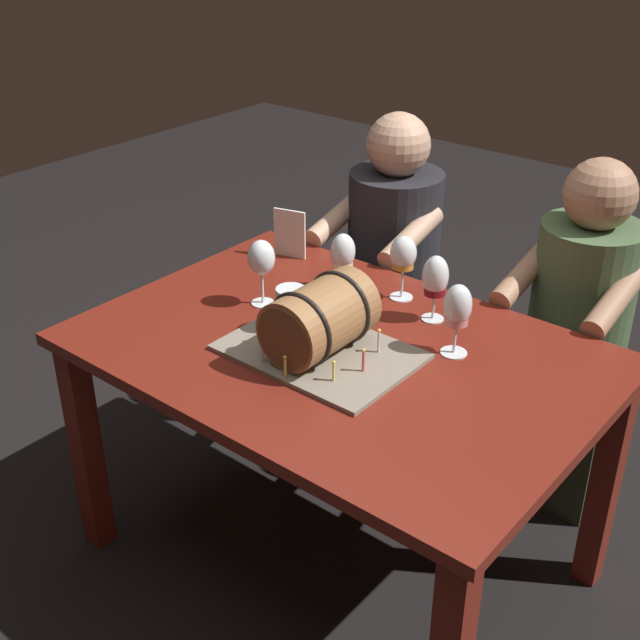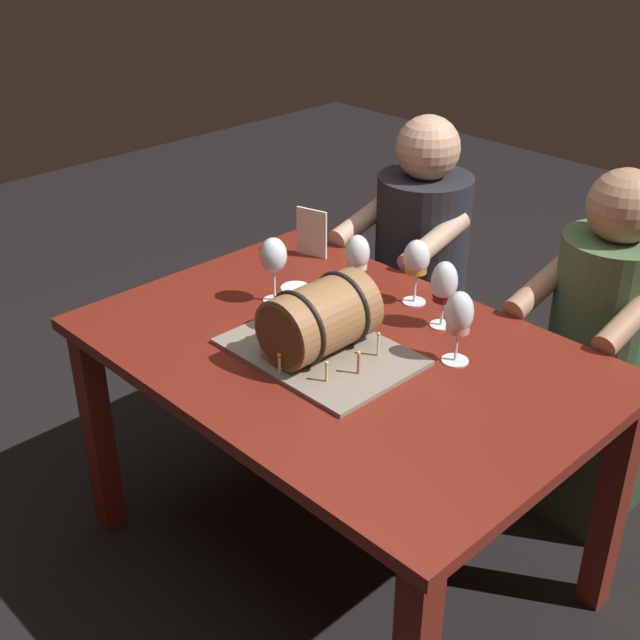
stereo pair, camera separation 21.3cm
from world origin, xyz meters
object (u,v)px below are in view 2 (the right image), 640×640
at_px(dining_table, 341,381).
at_px(barrel_cake, 320,323).
at_px(wine_glass_empty, 273,257).
at_px(person_seated_left, 418,290).
at_px(beer_pint, 296,311).
at_px(wine_glass_red, 444,285).
at_px(menu_card, 312,233).
at_px(wine_glass_rose, 459,316).
at_px(wine_glass_white, 357,255).
at_px(person_seated_right, 594,368).
at_px(wine_glass_amber, 417,260).

distance_m(dining_table, barrel_cake, 0.21).
distance_m(wine_glass_empty, person_seated_left, 0.79).
xyz_separation_m(barrel_cake, beer_pint, (-0.13, 0.04, -0.03)).
xyz_separation_m(wine_glass_red, person_seated_left, (-0.46, 0.47, -0.34)).
bearing_deg(menu_card, wine_glass_rose, -29.74).
distance_m(wine_glass_red, wine_glass_rose, 0.19).
distance_m(wine_glass_white, person_seated_right, 0.81).
bearing_deg(person_seated_left, beer_pint, -75.54).
bearing_deg(wine_glass_empty, menu_card, 117.86).
bearing_deg(barrel_cake, menu_card, 138.37).
relative_size(dining_table, wine_glass_amber, 7.00).
bearing_deg(menu_card, wine_glass_white, -31.62).
height_order(wine_glass_white, wine_glass_amber, wine_glass_amber).
bearing_deg(wine_glass_empty, dining_table, -9.02).
xyz_separation_m(barrel_cake, wine_glass_white, (-0.19, 0.33, 0.03)).
xyz_separation_m(dining_table, barrel_cake, (-0.02, -0.06, 0.20)).
relative_size(wine_glass_white, wine_glass_rose, 0.91).
relative_size(dining_table, person_seated_right, 1.19).
height_order(wine_glass_white, person_seated_left, person_seated_left).
bearing_deg(person_seated_left, wine_glass_white, -72.97).
xyz_separation_m(wine_glass_red, person_seated_right, (0.24, 0.47, -0.36)).
relative_size(dining_table, wine_glass_white, 7.59).
xyz_separation_m(wine_glass_white, wine_glass_rose, (0.46, -0.11, 0.01)).
xyz_separation_m(wine_glass_amber, beer_pint, (-0.11, -0.36, -0.07)).
bearing_deg(wine_glass_rose, beer_pint, -155.44).
xyz_separation_m(wine_glass_amber, wine_glass_rose, (0.29, -0.18, -0.00)).
height_order(wine_glass_amber, wine_glass_rose, wine_glass_rose).
xyz_separation_m(dining_table, person_seated_right, (0.35, 0.75, -0.12)).
bearing_deg(wine_glass_red, wine_glass_rose, -40.55).
relative_size(wine_glass_red, person_seated_left, 0.17).
distance_m(wine_glass_red, person_seated_right, 0.64).
xyz_separation_m(dining_table, beer_pint, (-0.15, -0.02, 0.17)).
bearing_deg(wine_glass_red, beer_pint, -130.06).
distance_m(wine_glass_amber, person_seated_right, 0.67).
relative_size(wine_glass_empty, menu_card, 1.24).
height_order(barrel_cake, person_seated_right, person_seated_right).
height_order(wine_glass_red, menu_card, wine_glass_red).
distance_m(barrel_cake, wine_glass_rose, 0.35).
relative_size(person_seated_left, person_seated_right, 1.01).
bearing_deg(wine_glass_empty, barrel_cake, -20.24).
height_order(dining_table, menu_card, menu_card).
bearing_deg(barrel_cake, person_seated_left, 112.27).
relative_size(wine_glass_amber, menu_card, 1.22).
bearing_deg(wine_glass_empty, wine_glass_red, 28.19).
distance_m(barrel_cake, person_seated_right, 0.95).
bearing_deg(barrel_cake, wine_glass_empty, 159.76).
bearing_deg(wine_glass_rose, wine_glass_red, 139.45).
bearing_deg(wine_glass_white, menu_card, 163.40).
relative_size(barrel_cake, wine_glass_empty, 2.45).
xyz_separation_m(barrel_cake, person_seated_right, (0.37, 0.81, -0.32)).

